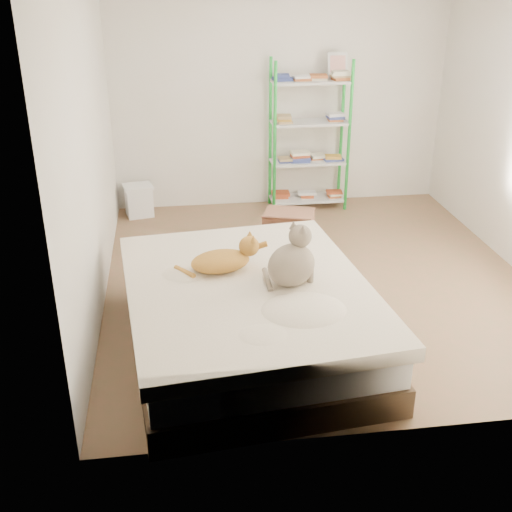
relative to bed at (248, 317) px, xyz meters
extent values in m
cube|color=#8C5F46|center=(0.77, 1.05, -0.27)|extent=(3.80, 4.20, 0.01)
cube|color=silver|center=(0.77, 3.15, 1.03)|extent=(3.80, 0.01, 2.60)
cube|color=silver|center=(0.77, -1.05, 1.03)|extent=(3.80, 0.01, 2.60)
cube|color=silver|center=(-1.13, 1.05, 1.03)|extent=(0.01, 4.20, 2.60)
cube|color=#433224|center=(0.00, 0.00, -0.17)|extent=(1.88, 2.25, 0.21)
cube|color=white|center=(0.00, 0.00, 0.05)|extent=(1.82, 2.18, 0.23)
cube|color=white|center=(0.00, 0.00, 0.22)|extent=(1.92, 2.30, 0.10)
cylinder|color=green|center=(0.65, 2.77, 0.58)|extent=(0.04, 0.04, 1.70)
cylinder|color=green|center=(0.65, 3.09, 0.58)|extent=(0.04, 0.04, 1.70)
cylinder|color=green|center=(1.49, 2.77, 0.58)|extent=(0.04, 0.04, 1.70)
cylinder|color=green|center=(1.49, 3.09, 0.58)|extent=(0.04, 0.04, 1.70)
cube|color=silver|center=(1.07, 2.93, -0.17)|extent=(0.86, 0.34, 0.02)
cube|color=silver|center=(1.07, 2.93, 0.28)|extent=(0.86, 0.34, 0.02)
cube|color=silver|center=(1.07, 2.93, 0.73)|extent=(0.86, 0.34, 0.02)
cube|color=silver|center=(1.07, 2.93, 1.18)|extent=(0.86, 0.34, 0.02)
cube|color=#AB4622|center=(0.77, 2.93, -0.11)|extent=(0.20, 0.16, 0.09)
cube|color=#AB4622|center=(1.07, 2.93, -0.11)|extent=(0.20, 0.16, 0.09)
cube|color=#AB4622|center=(1.37, 2.93, -0.11)|extent=(0.20, 0.16, 0.09)
cube|color=#AB4622|center=(0.77, 2.93, 0.34)|extent=(0.20, 0.16, 0.09)
cube|color=#AB4622|center=(0.97, 2.93, 0.34)|extent=(0.20, 0.16, 0.09)
cube|color=#AB4622|center=(1.17, 2.93, 0.34)|extent=(0.20, 0.16, 0.09)
cube|color=#AB4622|center=(1.37, 2.93, 0.34)|extent=(0.20, 0.16, 0.09)
cube|color=#AB4622|center=(0.77, 2.93, 0.79)|extent=(0.20, 0.16, 0.09)
cube|color=#AB4622|center=(1.37, 2.93, 0.79)|extent=(0.20, 0.16, 0.09)
cube|color=#AB4622|center=(0.77, 2.93, 1.24)|extent=(0.20, 0.16, 0.09)
cube|color=#AB4622|center=(0.97, 2.93, 1.24)|extent=(0.20, 0.16, 0.09)
cube|color=#AB4622|center=(1.17, 2.93, 1.24)|extent=(0.20, 0.16, 0.09)
cube|color=#AB4622|center=(1.37, 2.93, 1.24)|extent=(0.20, 0.16, 0.09)
cube|color=silver|center=(1.37, 2.98, 1.33)|extent=(0.22, 0.08, 0.28)
cube|color=red|center=(1.37, 2.97, 1.33)|extent=(0.17, 0.05, 0.21)
cube|color=#A6765D|center=(0.65, 1.87, -0.10)|extent=(0.59, 0.52, 0.34)
cube|color=purple|center=(0.71, 1.68, -0.11)|extent=(0.28, 0.10, 0.08)
cube|color=#A6765D|center=(0.65, 1.68, 0.07)|extent=(0.51, 0.29, 0.11)
cube|color=white|center=(-0.88, 2.90, -0.11)|extent=(0.33, 0.30, 0.33)
cube|color=white|center=(-0.88, 2.90, 0.07)|extent=(0.36, 0.34, 0.03)
camera|label=1|loc=(-0.50, -4.06, 2.39)|focal=45.00mm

